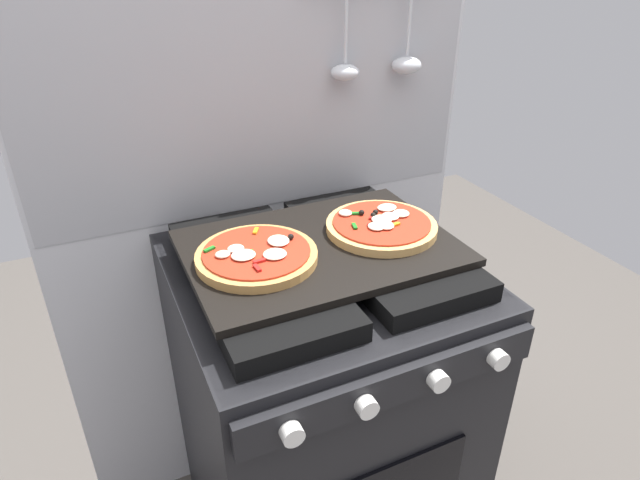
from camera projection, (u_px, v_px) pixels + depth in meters
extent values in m
cube|color=silver|center=(267.00, 235.00, 1.44)|extent=(1.10, 0.03, 1.55)
cube|color=#ADADB2|center=(262.00, 94.00, 1.25)|extent=(1.08, 0.00, 0.56)
cylinder|color=silver|center=(346.00, 24.00, 1.23)|extent=(0.01, 0.01, 0.17)
ellipsoid|color=silver|center=(345.00, 73.00, 1.28)|extent=(0.07, 0.06, 0.04)
cylinder|color=silver|center=(410.00, 19.00, 1.29)|extent=(0.01, 0.01, 0.17)
ellipsoid|color=silver|center=(406.00, 65.00, 1.34)|extent=(0.08, 0.07, 0.04)
cube|color=black|center=(320.00, 416.00, 1.34)|extent=(0.60, 0.60, 0.86)
cube|color=black|center=(320.00, 270.00, 1.14)|extent=(0.59, 0.59, 0.01)
cube|color=black|center=(256.00, 275.00, 1.07)|extent=(0.24, 0.51, 0.04)
cube|color=black|center=(379.00, 246.00, 1.18)|extent=(0.24, 0.51, 0.04)
cube|color=black|center=(397.00, 386.00, 0.92)|extent=(0.58, 0.02, 0.07)
cylinder|color=silver|center=(292.00, 434.00, 0.83)|extent=(0.04, 0.02, 0.04)
cylinder|color=silver|center=(367.00, 407.00, 0.87)|extent=(0.04, 0.02, 0.04)
cylinder|color=silver|center=(439.00, 381.00, 0.93)|extent=(0.04, 0.02, 0.04)
cylinder|color=silver|center=(498.00, 360.00, 0.97)|extent=(0.04, 0.02, 0.04)
cube|color=black|center=(320.00, 248.00, 1.11)|extent=(0.54, 0.38, 0.02)
cylinder|color=#C18947|center=(257.00, 256.00, 1.05)|extent=(0.24, 0.24, 0.02)
cylinder|color=#B72D19|center=(256.00, 251.00, 1.04)|extent=(0.21, 0.21, 0.00)
ellipsoid|color=#F4EACC|center=(223.00, 255.00, 1.02)|extent=(0.03, 0.03, 0.01)
ellipsoid|color=#F4EACC|center=(243.00, 255.00, 1.02)|extent=(0.05, 0.04, 0.01)
ellipsoid|color=#F4EACC|center=(278.00, 241.00, 1.07)|extent=(0.04, 0.05, 0.01)
ellipsoid|color=#F4EACC|center=(236.00, 249.00, 1.04)|extent=(0.03, 0.03, 0.01)
ellipsoid|color=#F4EACC|center=(275.00, 254.00, 1.02)|extent=(0.05, 0.04, 0.01)
cube|color=#19721E|center=(209.00, 249.00, 1.04)|extent=(0.03, 0.02, 0.00)
cube|color=red|center=(259.00, 261.00, 1.00)|extent=(0.02, 0.01, 0.00)
sphere|color=black|center=(291.00, 237.00, 1.08)|extent=(0.01, 0.01, 0.01)
cube|color=red|center=(257.00, 268.00, 0.98)|extent=(0.01, 0.02, 0.00)
cube|color=#19721E|center=(251.00, 253.00, 1.03)|extent=(0.01, 0.03, 0.00)
cube|color=gold|center=(276.00, 242.00, 1.06)|extent=(0.03, 0.01, 0.00)
cube|color=gold|center=(256.00, 231.00, 1.11)|extent=(0.02, 0.02, 0.00)
cylinder|color=tan|center=(381.00, 226.00, 1.16)|extent=(0.24, 0.24, 0.02)
cylinder|color=#B72D19|center=(381.00, 222.00, 1.15)|extent=(0.21, 0.21, 0.00)
ellipsoid|color=#F4EACC|center=(385.00, 225.00, 1.12)|extent=(0.04, 0.04, 0.01)
ellipsoid|color=#F4EACC|center=(401.00, 213.00, 1.17)|extent=(0.04, 0.04, 0.01)
ellipsoid|color=#F4EACC|center=(382.00, 220.00, 1.15)|extent=(0.04, 0.04, 0.01)
ellipsoid|color=#F4EACC|center=(376.00, 226.00, 1.12)|extent=(0.03, 0.04, 0.01)
ellipsoid|color=#F4EACC|center=(387.00, 207.00, 1.20)|extent=(0.04, 0.04, 0.01)
ellipsoid|color=#F4EACC|center=(390.00, 216.00, 1.16)|extent=(0.04, 0.04, 0.01)
ellipsoid|color=#F4EACC|center=(345.00, 213.00, 1.18)|extent=(0.03, 0.03, 0.01)
cube|color=#19721E|center=(354.00, 226.00, 1.12)|extent=(0.01, 0.03, 0.00)
cube|color=gold|center=(395.00, 224.00, 1.13)|extent=(0.02, 0.01, 0.00)
sphere|color=black|center=(362.00, 212.00, 1.17)|extent=(0.01, 0.01, 0.01)
sphere|color=black|center=(373.00, 215.00, 1.16)|extent=(0.01, 0.01, 0.01)
sphere|color=black|center=(375.00, 212.00, 1.17)|extent=(0.01, 0.01, 0.01)
cube|color=red|center=(375.00, 218.00, 1.16)|extent=(0.03, 0.02, 0.00)
cube|color=#19721E|center=(355.00, 213.00, 1.18)|extent=(0.03, 0.02, 0.00)
cube|color=red|center=(373.00, 224.00, 1.13)|extent=(0.03, 0.01, 0.00)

